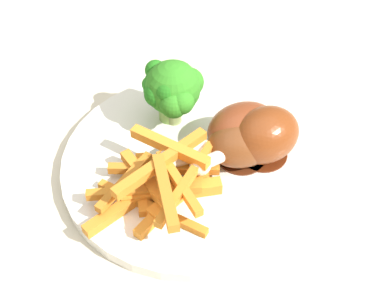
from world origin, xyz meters
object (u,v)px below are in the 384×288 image
carrot_fries_pile (160,185)px  chicken_drumstick_near (237,144)px  chicken_drumstick_extra (261,137)px  dinner_plate (192,163)px  broccoli_floret_front (166,88)px  chicken_drumstick_far (239,131)px  dining_table (241,207)px  broccoli_floret_middle (175,88)px

carrot_fries_pile → chicken_drumstick_near: chicken_drumstick_near is taller
chicken_drumstick_near → chicken_drumstick_extra: 0.02m
dinner_plate → chicken_drumstick_extra: (-0.00, 0.06, 0.03)m
chicken_drumstick_near → chicken_drumstick_extra: bearing=101.0°
broccoli_floret_front → carrot_fries_pile: broccoli_floret_front is taller
carrot_fries_pile → chicken_drumstick_far: 0.09m
dining_table → broccoli_floret_front: 0.18m
broccoli_floret_middle → chicken_drumstick_far: bearing=59.0°
broccoli_floret_middle → chicken_drumstick_extra: (0.05, 0.08, -0.02)m
dinner_plate → chicken_drumstick_far: (-0.01, 0.04, 0.03)m
dinner_plate → carrot_fries_pile: bearing=-32.1°
broccoli_floret_middle → carrot_fries_pile: bearing=-6.5°
chicken_drumstick_near → chicken_drumstick_far: bearing=169.3°
dining_table → broccoli_floret_middle: broccoli_floret_middle is taller
broccoli_floret_front → carrot_fries_pile: 0.10m
broccoli_floret_front → chicken_drumstick_near: (0.05, 0.07, -0.02)m
dining_table → chicken_drumstick_extra: size_ratio=11.06×
dining_table → dinner_plate: (0.03, -0.06, 0.11)m
broccoli_floret_front → chicken_drumstick_near: 0.09m
broccoli_floret_front → broccoli_floret_middle: 0.01m
dining_table → broccoli_floret_front: broccoli_floret_front is taller
broccoli_floret_front → broccoli_floret_middle: broccoli_floret_middle is taller
chicken_drumstick_near → chicken_drumstick_extra: size_ratio=1.10×
dining_table → chicken_drumstick_far: size_ratio=9.87×
broccoli_floret_front → chicken_drumstick_far: size_ratio=0.52×
broccoli_floret_front → chicken_drumstick_near: broccoli_floret_front is taller
dinner_plate → carrot_fries_pile: size_ratio=2.08×
carrot_fries_pile → chicken_drumstick_near: (-0.04, 0.07, 0.01)m
dining_table → carrot_fries_pile: bearing=-48.0°
dining_table → broccoli_floret_front: bearing=-106.3°
dinner_plate → broccoli_floret_front: bearing=-155.4°
chicken_drumstick_near → carrot_fries_pile: bearing=-57.2°
broccoli_floret_middle → chicken_drumstick_near: (0.05, 0.06, -0.02)m
carrot_fries_pile → chicken_drumstick_extra: size_ratio=1.06×
broccoli_floret_middle → chicken_drumstick_far: broccoli_floret_middle is taller
broccoli_floret_middle → chicken_drumstick_far: (0.04, 0.06, -0.02)m
dinner_plate → chicken_drumstick_near: chicken_drumstick_near is taller
dinner_plate → dining_table: bearing=119.1°
dining_table → chicken_drumstick_far: 0.14m
carrot_fries_pile → chicken_drumstick_extra: (-0.05, 0.09, 0.01)m
dining_table → dinner_plate: 0.13m
chicken_drumstick_near → broccoli_floret_middle: bearing=-131.2°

